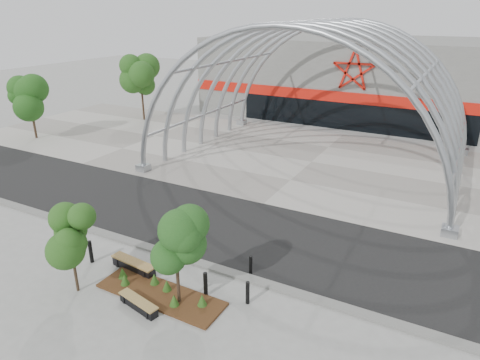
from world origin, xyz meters
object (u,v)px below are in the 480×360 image
at_px(street_tree_0, 69,233).
at_px(bollard_2, 206,284).
at_px(street_tree_1, 175,242).
at_px(bench_1, 139,304).
at_px(bench_0, 134,266).

height_order(street_tree_0, bollard_2, street_tree_0).
bearing_deg(street_tree_0, bollard_2, 24.50).
distance_m(street_tree_1, bench_1, 3.00).
bearing_deg(street_tree_0, bench_1, 5.55).
bearing_deg(street_tree_1, street_tree_0, -162.71).
xyz_separation_m(street_tree_0, bollard_2, (4.84, 2.20, -2.16)).
height_order(street_tree_1, bollard_2, street_tree_1).
distance_m(street_tree_0, street_tree_1, 4.37).
relative_size(street_tree_0, bench_1, 1.87).
bearing_deg(street_tree_1, bench_0, 163.63).
bearing_deg(bench_1, street_tree_0, -174.45).
height_order(bench_0, bollard_2, bollard_2).
distance_m(bench_1, bollard_2, 2.69).
bearing_deg(street_tree_1, bollard_2, 53.71).
relative_size(street_tree_1, bollard_2, 3.58).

